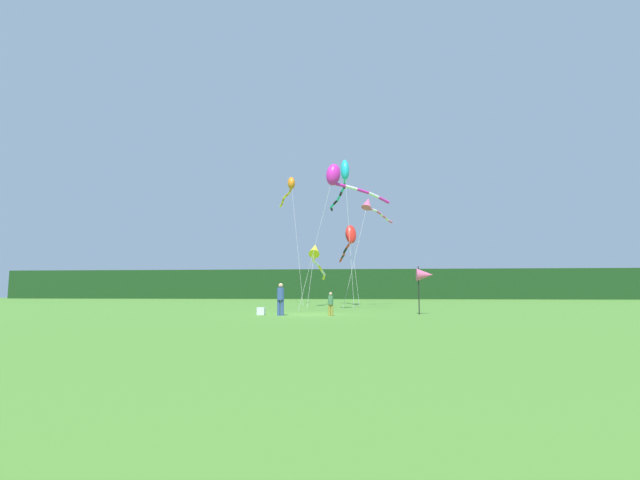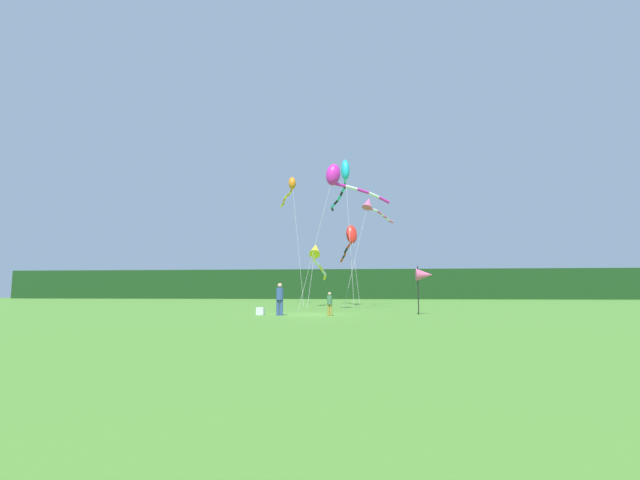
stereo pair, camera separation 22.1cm
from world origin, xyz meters
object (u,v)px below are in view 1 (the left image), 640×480
person_child (331,303)px  kite_rainbow (370,205)px  person_adult (281,297)px  kite_cyan (344,175)px  banner_flag_pole (425,275)px  kite_red (350,238)px  cooler_box (261,311)px  kite_magenta (337,177)px  kite_yellow (316,253)px  kite_orange (290,186)px

person_child → kite_rainbow: size_ratio=0.13×
person_adult → kite_cyan: 16.16m
person_adult → kite_rainbow: kite_rainbow is taller
banner_flag_pole → kite_rainbow: kite_rainbow is taller
kite_cyan → kite_red: bearing=86.6°
person_adult → cooler_box: person_adult is taller
kite_rainbow → banner_flag_pole: bearing=-78.4°
banner_flag_pole → kite_magenta: bearing=138.7°
kite_yellow → kite_rainbow: kite_rainbow is taller
cooler_box → kite_rainbow: (6.16, 14.82, 8.48)m
person_adult → kite_yellow: 14.46m
person_child → cooler_box: 3.89m
kite_rainbow → kite_orange: size_ratio=0.76×
banner_flag_pole → kite_yellow: 14.57m
kite_orange → kite_yellow: bearing=-59.5°
person_child → banner_flag_pole: 5.62m
banner_flag_pole → kite_rainbow: (-2.78, 13.54, 6.51)m
kite_orange → kite_rainbow: bearing=-27.6°
kite_orange → kite_cyan: bearing=-50.5°
kite_red → kite_cyan: bearing=-93.4°
person_adult → person_child: (2.68, -0.10, -0.26)m
person_adult → person_child: person_adult is taller
cooler_box → kite_cyan: size_ratio=0.03×
cooler_box → banner_flag_pole: banner_flag_pole is taller
person_adult → kite_red: size_ratio=0.19×
person_child → kite_orange: bearing=105.5°
cooler_box → kite_cyan: bearing=71.7°
cooler_box → kite_red: (4.30, 17.09, 5.89)m
kite_yellow → kite_cyan: (2.47, -1.49, 6.28)m
person_adult → banner_flag_pole: banner_flag_pole is taller
person_child → kite_orange: 22.80m
kite_rainbow → cooler_box: bearing=-112.6°
person_child → kite_orange: size_ratio=0.10×
person_child → kite_yellow: size_ratio=0.11×
banner_flag_pole → kite_cyan: kite_cyan is taller
person_adult → kite_magenta: size_ratio=0.17×
kite_magenta → person_child: bearing=-89.9°
person_adult → cooler_box: size_ratio=4.16×
kite_rainbow → kite_magenta: bearing=-104.6°
person_adult → kite_rainbow: 17.80m
kite_yellow → kite_rainbow: bearing=14.5°
person_adult → kite_rainbow: bearing=71.7°
person_child → kite_rainbow: (2.34, 15.33, 7.99)m
banner_flag_pole → kite_yellow: kite_yellow is taller
person_child → kite_yellow: 14.80m
kite_orange → kite_cyan: (5.55, -6.72, -0.75)m
banner_flag_pole → kite_magenta: (-5.13, 4.51, 6.84)m
kite_red → kite_magenta: 11.68m
kite_orange → banner_flag_pole: bearing=-59.2°
kite_cyan → kite_magenta: bearing=-91.7°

